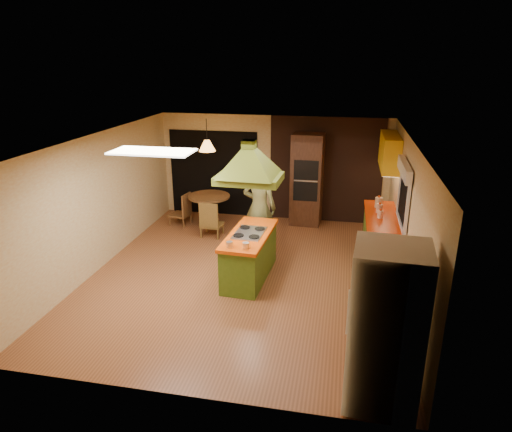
% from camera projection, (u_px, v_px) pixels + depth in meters
% --- Properties ---
extents(ground, '(6.50, 6.50, 0.00)m').
position_uv_depth(ground, '(245.00, 274.00, 8.42)').
color(ground, brown).
rests_on(ground, ground).
extents(room_walls, '(5.50, 6.50, 6.50)m').
position_uv_depth(room_walls, '(244.00, 210.00, 8.00)').
color(room_walls, beige).
rests_on(room_walls, ground).
extents(ceiling_plane, '(6.50, 6.50, 0.00)m').
position_uv_depth(ceiling_plane, '(243.00, 139.00, 7.58)').
color(ceiling_plane, silver).
rests_on(ceiling_plane, room_walls).
extents(brick_panel, '(2.64, 0.03, 2.50)m').
position_uv_depth(brick_panel, '(326.00, 170.00, 10.76)').
color(brick_panel, '#381E14').
rests_on(brick_panel, ground).
extents(nook_opening, '(2.20, 0.03, 2.10)m').
position_uv_depth(nook_opening, '(214.00, 173.00, 11.33)').
color(nook_opening, black).
rests_on(nook_opening, ground).
extents(right_counter, '(0.62, 3.05, 0.92)m').
position_uv_depth(right_counter, '(382.00, 249.00, 8.37)').
color(right_counter, olive).
rests_on(right_counter, ground).
extents(upper_cabinets, '(0.34, 1.40, 0.70)m').
position_uv_depth(upper_cabinets, '(390.00, 152.00, 9.33)').
color(upper_cabinets, yellow).
rests_on(upper_cabinets, room_walls).
extents(window_right, '(0.12, 1.35, 1.06)m').
position_uv_depth(window_right, '(405.00, 184.00, 7.70)').
color(window_right, black).
rests_on(window_right, room_walls).
extents(fluor_panel, '(1.20, 0.60, 0.03)m').
position_uv_depth(fluor_panel, '(152.00, 152.00, 6.68)').
color(fluor_panel, white).
rests_on(fluor_panel, ceiling_plane).
extents(kitchen_island, '(0.78, 1.74, 0.87)m').
position_uv_depth(kitchen_island, '(249.00, 255.00, 8.18)').
color(kitchen_island, '#4D721C').
rests_on(kitchen_island, ground).
extents(range_hood, '(1.11, 0.82, 0.80)m').
position_uv_depth(range_hood, '(249.00, 155.00, 7.57)').
color(range_hood, '#5F6D1B').
rests_on(range_hood, ceiling_plane).
extents(man, '(0.74, 0.54, 1.88)m').
position_uv_depth(man, '(259.00, 207.00, 9.12)').
color(man, brown).
rests_on(man, ground).
extents(refrigerator, '(0.85, 0.81, 1.95)m').
position_uv_depth(refrigerator, '(386.00, 328.00, 5.03)').
color(refrigerator, white).
rests_on(refrigerator, ground).
extents(wall_oven, '(0.74, 0.64, 2.15)m').
position_uv_depth(wall_oven, '(307.00, 180.00, 10.63)').
color(wall_oven, '#4C2A18').
rests_on(wall_oven, ground).
extents(dining_table, '(0.98, 0.98, 0.73)m').
position_uv_depth(dining_table, '(209.00, 204.00, 10.70)').
color(dining_table, brown).
rests_on(dining_table, ground).
extents(chair_left, '(0.49, 0.49, 0.78)m').
position_uv_depth(chair_left, '(180.00, 209.00, 10.77)').
color(chair_left, brown).
rests_on(chair_left, ground).
extents(chair_near, '(0.47, 0.47, 0.82)m').
position_uv_depth(chair_near, '(212.00, 218.00, 10.08)').
color(chair_near, brown).
rests_on(chair_near, ground).
extents(pendant_lamp, '(0.44, 0.44, 0.24)m').
position_uv_depth(pendant_lamp, '(207.00, 146.00, 10.23)').
color(pendant_lamp, '#FF9E3F').
rests_on(pendant_lamp, ceiling_plane).
extents(canister_large, '(0.18, 0.18, 0.21)m').
position_uv_depth(canister_large, '(379.00, 203.00, 9.15)').
color(canister_large, beige).
rests_on(canister_large, right_counter).
extents(canister_medium, '(0.15, 0.15, 0.17)m').
position_uv_depth(canister_medium, '(379.00, 208.00, 8.87)').
color(canister_medium, beige).
rests_on(canister_medium, right_counter).
extents(canister_small, '(0.12, 0.12, 0.14)m').
position_uv_depth(canister_small, '(380.00, 214.00, 8.58)').
color(canister_small, '#FFEBCD').
rests_on(canister_small, right_counter).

